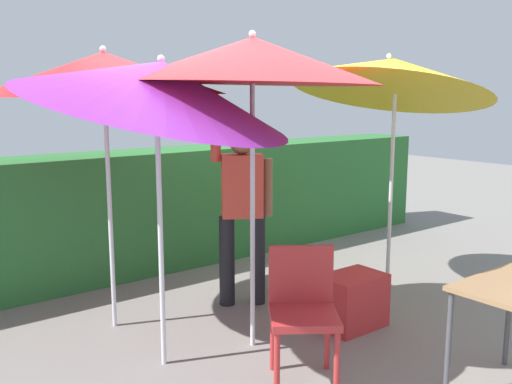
{
  "coord_description": "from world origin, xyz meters",
  "views": [
    {
      "loc": [
        -2.84,
        -3.36,
        1.9
      ],
      "look_at": [
        0.0,
        0.3,
        1.1
      ],
      "focal_mm": 39.74,
      "sensor_mm": 36.0,
      "label": 1
    }
  ],
  "objects_px": {
    "cooler_box": "(352,301)",
    "crate_cardboard": "(298,273)",
    "umbrella_rainbow": "(104,74)",
    "umbrella_navy": "(159,86)",
    "chair_plastic": "(303,306)",
    "umbrella_orange": "(392,76)",
    "umbrella_yellow": "(252,61)",
    "person_vendor": "(242,204)"
  },
  "relations": [
    {
      "from": "umbrella_yellow",
      "to": "chair_plastic",
      "type": "distance_m",
      "value": 1.74
    },
    {
      "from": "umbrella_navy",
      "to": "chair_plastic",
      "type": "distance_m",
      "value": 1.75
    },
    {
      "from": "umbrella_navy",
      "to": "umbrella_orange",
      "type": "bearing_deg",
      "value": -0.2
    },
    {
      "from": "person_vendor",
      "to": "crate_cardboard",
      "type": "relative_size",
      "value": 4.54
    },
    {
      "from": "umbrella_navy",
      "to": "chair_plastic",
      "type": "relative_size",
      "value": 2.72
    },
    {
      "from": "umbrella_yellow",
      "to": "crate_cardboard",
      "type": "height_order",
      "value": "umbrella_yellow"
    },
    {
      "from": "cooler_box",
      "to": "chair_plastic",
      "type": "bearing_deg",
      "value": -157.16
    },
    {
      "from": "person_vendor",
      "to": "chair_plastic",
      "type": "relative_size",
      "value": 2.11
    },
    {
      "from": "umbrella_navy",
      "to": "cooler_box",
      "type": "distance_m",
      "value": 2.34
    },
    {
      "from": "person_vendor",
      "to": "cooler_box",
      "type": "xyz_separation_m",
      "value": [
        0.41,
        -0.98,
        -0.71
      ]
    },
    {
      "from": "umbrella_yellow",
      "to": "cooler_box",
      "type": "bearing_deg",
      "value": -14.56
    },
    {
      "from": "umbrella_yellow",
      "to": "person_vendor",
      "type": "relative_size",
      "value": 1.25
    },
    {
      "from": "chair_plastic",
      "to": "cooler_box",
      "type": "height_order",
      "value": "chair_plastic"
    },
    {
      "from": "umbrella_yellow",
      "to": "person_vendor",
      "type": "xyz_separation_m",
      "value": [
        0.46,
        0.75,
        -1.2
      ]
    },
    {
      "from": "umbrella_yellow",
      "to": "umbrella_navy",
      "type": "bearing_deg",
      "value": 165.8
    },
    {
      "from": "chair_plastic",
      "to": "crate_cardboard",
      "type": "relative_size",
      "value": 2.15
    },
    {
      "from": "umbrella_orange",
      "to": "cooler_box",
      "type": "xyz_separation_m",
      "value": [
        -0.86,
        -0.38,
        -1.84
      ]
    },
    {
      "from": "umbrella_rainbow",
      "to": "cooler_box",
      "type": "xyz_separation_m",
      "value": [
        1.55,
        -1.22,
        -1.83
      ]
    },
    {
      "from": "crate_cardboard",
      "to": "umbrella_navy",
      "type": "bearing_deg",
      "value": -161.91
    },
    {
      "from": "person_vendor",
      "to": "cooler_box",
      "type": "distance_m",
      "value": 1.28
    },
    {
      "from": "chair_plastic",
      "to": "umbrella_navy",
      "type": "bearing_deg",
      "value": 128.34
    },
    {
      "from": "umbrella_rainbow",
      "to": "chair_plastic",
      "type": "bearing_deg",
      "value": -68.15
    },
    {
      "from": "umbrella_navy",
      "to": "crate_cardboard",
      "type": "xyz_separation_m",
      "value": [
        1.8,
        0.59,
        -1.81
      ]
    },
    {
      "from": "person_vendor",
      "to": "umbrella_navy",
      "type": "bearing_deg",
      "value": -152.22
    },
    {
      "from": "umbrella_rainbow",
      "to": "umbrella_navy",
      "type": "xyz_separation_m",
      "value": [
        0.03,
        -0.83,
        -0.1
      ]
    },
    {
      "from": "umbrella_yellow",
      "to": "umbrella_navy",
      "type": "distance_m",
      "value": 0.7
    },
    {
      "from": "umbrella_yellow",
      "to": "person_vendor",
      "type": "distance_m",
      "value": 1.49
    },
    {
      "from": "cooler_box",
      "to": "crate_cardboard",
      "type": "height_order",
      "value": "cooler_box"
    },
    {
      "from": "chair_plastic",
      "to": "cooler_box",
      "type": "bearing_deg",
      "value": 22.84
    },
    {
      "from": "umbrella_yellow",
      "to": "crate_cardboard",
      "type": "distance_m",
      "value": 2.41
    },
    {
      "from": "umbrella_navy",
      "to": "person_vendor",
      "type": "height_order",
      "value": "umbrella_navy"
    },
    {
      "from": "umbrella_rainbow",
      "to": "umbrella_yellow",
      "type": "height_order",
      "value": "umbrella_yellow"
    },
    {
      "from": "umbrella_navy",
      "to": "chair_plastic",
      "type": "height_order",
      "value": "umbrella_navy"
    },
    {
      "from": "umbrella_rainbow",
      "to": "cooler_box",
      "type": "height_order",
      "value": "umbrella_rainbow"
    },
    {
      "from": "umbrella_orange",
      "to": "person_vendor",
      "type": "distance_m",
      "value": 1.8
    },
    {
      "from": "person_vendor",
      "to": "crate_cardboard",
      "type": "height_order",
      "value": "person_vendor"
    },
    {
      "from": "umbrella_rainbow",
      "to": "umbrella_orange",
      "type": "xyz_separation_m",
      "value": [
        2.41,
        -0.83,
        0.01
      ]
    },
    {
      "from": "crate_cardboard",
      "to": "person_vendor",
      "type": "bearing_deg",
      "value": -179.77
    },
    {
      "from": "umbrella_orange",
      "to": "crate_cardboard",
      "type": "bearing_deg",
      "value": 134.32
    },
    {
      "from": "umbrella_orange",
      "to": "umbrella_yellow",
      "type": "relative_size",
      "value": 1.05
    },
    {
      "from": "umbrella_orange",
      "to": "umbrella_yellow",
      "type": "bearing_deg",
      "value": -174.79
    },
    {
      "from": "umbrella_orange",
      "to": "umbrella_navy",
      "type": "height_order",
      "value": "umbrella_orange"
    }
  ]
}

